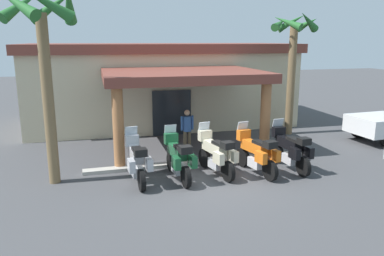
% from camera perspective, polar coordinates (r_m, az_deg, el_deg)
% --- Properties ---
extents(ground_plane, '(80.00, 80.00, 0.00)m').
position_cam_1_polar(ground_plane, '(12.09, 3.60, -7.92)').
color(ground_plane, '#424244').
extents(motel_building, '(13.61, 10.94, 4.16)m').
position_cam_1_polar(motel_building, '(20.10, -4.66, 6.73)').
color(motel_building, beige).
rests_on(motel_building, ground_plane).
extents(motorcycle_silver, '(0.72, 2.21, 1.61)m').
position_cam_1_polar(motorcycle_silver, '(11.85, -8.32, -4.90)').
color(motorcycle_silver, black).
rests_on(motorcycle_silver, ground_plane).
extents(motorcycle_green, '(0.73, 2.21, 1.61)m').
position_cam_1_polar(motorcycle_green, '(11.99, -2.07, -4.55)').
color(motorcycle_green, black).
rests_on(motorcycle_green, ground_plane).
extents(motorcycle_cream, '(0.87, 2.20, 1.61)m').
position_cam_1_polar(motorcycle_cream, '(12.44, 3.66, -3.91)').
color(motorcycle_cream, black).
rests_on(motorcycle_cream, ground_plane).
extents(motorcycle_orange, '(0.87, 2.20, 1.61)m').
position_cam_1_polar(motorcycle_orange, '(12.67, 9.68, -3.76)').
color(motorcycle_orange, black).
rests_on(motorcycle_orange, ground_plane).
extents(motorcycle_black, '(0.73, 2.21, 1.61)m').
position_cam_1_polar(motorcycle_black, '(13.33, 14.61, -3.16)').
color(motorcycle_black, black).
rests_on(motorcycle_black, ground_plane).
extents(pedestrian, '(0.53, 0.32, 1.68)m').
position_cam_1_polar(pedestrian, '(14.91, -0.74, 0.06)').
color(pedestrian, brown).
rests_on(pedestrian, ground_plane).
extents(palm_tree_roadside, '(2.31, 2.46, 5.99)m').
position_cam_1_polar(palm_tree_roadside, '(11.92, -21.40, 12.23)').
color(palm_tree_roadside, brown).
rests_on(palm_tree_roadside, ground_plane).
extents(palm_tree_near_portico, '(2.11, 2.18, 5.62)m').
position_cam_1_polar(palm_tree_near_portico, '(18.06, 14.97, 11.60)').
color(palm_tree_near_portico, brown).
rests_on(palm_tree_near_portico, ground_plane).
extents(curb_strip, '(8.51, 0.36, 0.12)m').
position_cam_1_polar(curb_strip, '(13.72, 1.95, -5.06)').
color(curb_strip, '#ADA89E').
rests_on(curb_strip, ground_plane).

